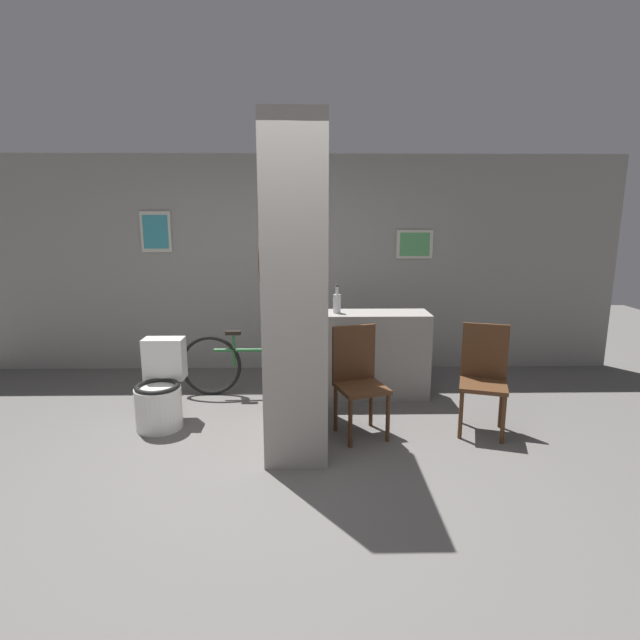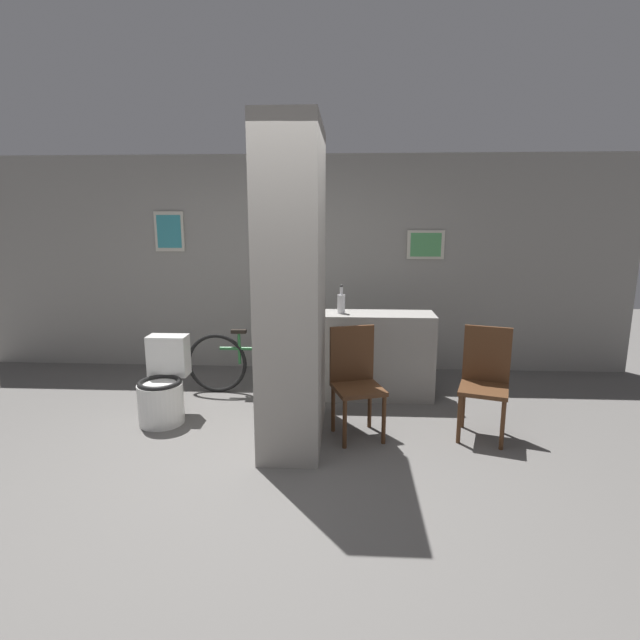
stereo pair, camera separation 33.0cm
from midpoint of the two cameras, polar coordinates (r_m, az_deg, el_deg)
ground_plane at (r=3.97m, az=-3.26°, el=-16.57°), size 14.00×14.00×0.00m
wall_back at (r=6.14m, az=-0.68°, el=6.36°), size 8.00×0.09×2.60m
pillar_center at (r=4.12m, az=-0.80°, el=3.65°), size 0.51×1.20×2.60m
counter_shelf at (r=5.29m, az=7.63°, el=-4.03°), size 1.29×0.44×0.90m
toilet at (r=4.86m, az=-15.64°, el=-7.50°), size 0.41×0.57×0.77m
chair_near_pillar at (r=4.36m, az=6.25°, el=-6.58°), size 0.50×0.50×0.95m
chair_by_doorway at (r=4.60m, az=20.31°, el=-6.27°), size 0.50×0.50×0.95m
bicycle at (r=5.39m, az=-4.79°, el=-4.90°), size 1.65×0.42×0.70m
bottle_tall at (r=5.14m, az=4.28°, el=1.98°), size 0.08×0.08×0.30m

